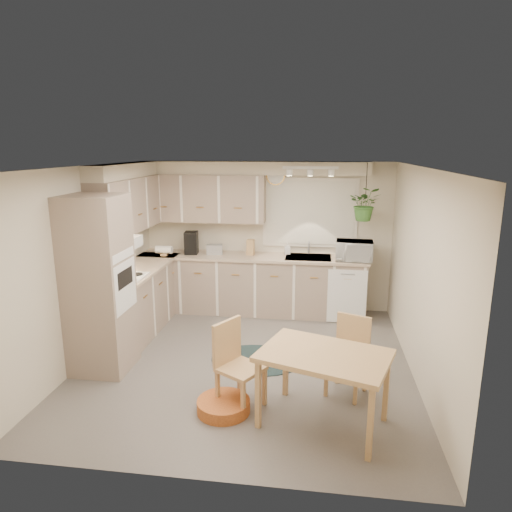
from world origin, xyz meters
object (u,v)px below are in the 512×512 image
dining_table (323,389)px  chair_back (347,357)px  chair_left (241,366)px  braided_rug (257,360)px  pet_bed (224,406)px  microwave (354,249)px

dining_table → chair_back: 0.66m
chair_left → braided_rug: size_ratio=0.77×
chair_left → chair_back: 1.16m
dining_table → chair_back: bearing=67.1°
dining_table → chair_back: chair_back is taller
chair_left → pet_bed: size_ratio=1.66×
dining_table → microwave: microwave is taller
pet_bed → dining_table: bearing=-4.1°
pet_bed → microwave: (1.44, 2.81, 1.06)m
braided_rug → microwave: 2.34m
chair_left → microwave: microwave is taller
microwave → braided_rug: bearing=-124.4°
chair_left → chair_back: size_ratio=1.06×
dining_table → braided_rug: dining_table is taller
pet_bed → microwave: microwave is taller
chair_left → chair_back: chair_left is taller
chair_back → dining_table: bearing=89.8°
chair_back → chair_left: bearing=43.1°
chair_back → microwave: microwave is taller
dining_table → microwave: size_ratio=2.17×
dining_table → chair_back: (0.25, 0.60, 0.05)m
braided_rug → chair_left: bearing=-90.9°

